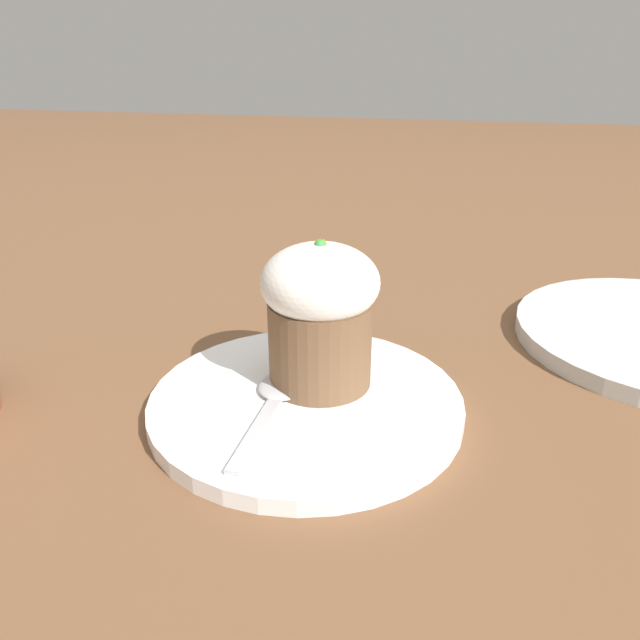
# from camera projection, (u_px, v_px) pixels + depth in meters

# --- Properties ---
(ground_plane) EXTENTS (4.00, 4.00, 0.00)m
(ground_plane) POSITION_uv_depth(u_px,v_px,m) (306.00, 410.00, 0.48)
(ground_plane) COLOR brown
(dessert_plate) EXTENTS (0.24, 0.24, 0.01)m
(dessert_plate) POSITION_uv_depth(u_px,v_px,m) (306.00, 403.00, 0.47)
(dessert_plate) COLOR white
(dessert_plate) RESTS_ON ground_plane
(carrot_cake) EXTENTS (0.09, 0.09, 0.12)m
(carrot_cake) POSITION_uv_depth(u_px,v_px,m) (320.00, 312.00, 0.47)
(carrot_cake) COLOR brown
(carrot_cake) RESTS_ON dessert_plate
(spoon) EXTENTS (0.13, 0.04, 0.01)m
(spoon) POSITION_uv_depth(u_px,v_px,m) (278.00, 395.00, 0.47)
(spoon) COLOR #B7B7BC
(spoon) RESTS_ON dessert_plate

